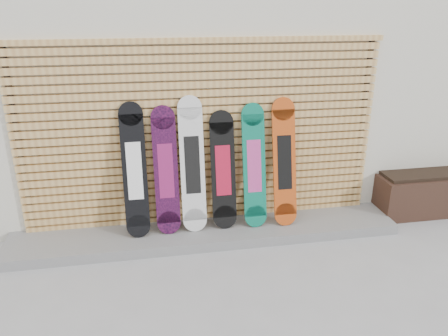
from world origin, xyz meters
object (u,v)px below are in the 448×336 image
(planter_box, at_px, (423,192))
(snowboard_3, at_px, (223,170))
(snowboard_1, at_px, (166,171))
(snowboard_2, at_px, (192,165))
(snowboard_5, at_px, (284,162))
(snowboard_0, at_px, (135,171))
(snowboard_4, at_px, (254,166))

(planter_box, distance_m, snowboard_3, 2.76)
(snowboard_1, distance_m, snowboard_3, 0.67)
(snowboard_2, height_order, snowboard_3, snowboard_2)
(snowboard_5, bearing_deg, snowboard_3, 177.92)
(snowboard_1, distance_m, snowboard_2, 0.31)
(snowboard_0, height_order, snowboard_4, snowboard_0)
(snowboard_0, bearing_deg, snowboard_5, -0.38)
(snowboard_0, relative_size, snowboard_3, 1.10)
(planter_box, distance_m, snowboard_1, 3.42)
(snowboard_4, bearing_deg, snowboard_0, -179.92)
(planter_box, xyz_separation_m, snowboard_2, (-3.07, -0.06, 0.62))
(snowboard_1, relative_size, snowboard_2, 0.94)
(snowboard_0, distance_m, snowboard_2, 0.65)
(snowboard_4, distance_m, snowboard_5, 0.37)
(snowboard_3, bearing_deg, snowboard_1, -179.55)
(snowboard_2, height_order, snowboard_4, snowboard_2)
(planter_box, height_order, snowboard_5, snowboard_5)
(snowboard_2, distance_m, snowboard_5, 1.10)
(snowboard_1, height_order, snowboard_4, snowboard_1)
(snowboard_0, height_order, snowboard_1, snowboard_0)
(snowboard_0, bearing_deg, planter_box, 1.16)
(snowboard_0, bearing_deg, snowboard_1, 1.64)
(planter_box, relative_size, snowboard_2, 0.82)
(planter_box, relative_size, snowboard_4, 0.88)
(planter_box, xyz_separation_m, snowboard_5, (-1.98, -0.09, 0.59))
(planter_box, xyz_separation_m, snowboard_3, (-2.71, -0.06, 0.53))
(planter_box, relative_size, snowboard_5, 0.85)
(snowboard_3, bearing_deg, snowboard_4, -2.07)
(snowboard_1, height_order, snowboard_3, snowboard_1)
(snowboard_5, bearing_deg, planter_box, 2.52)
(snowboard_0, xyz_separation_m, snowboard_2, (0.65, 0.01, 0.02))
(planter_box, height_order, snowboard_4, snowboard_4)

